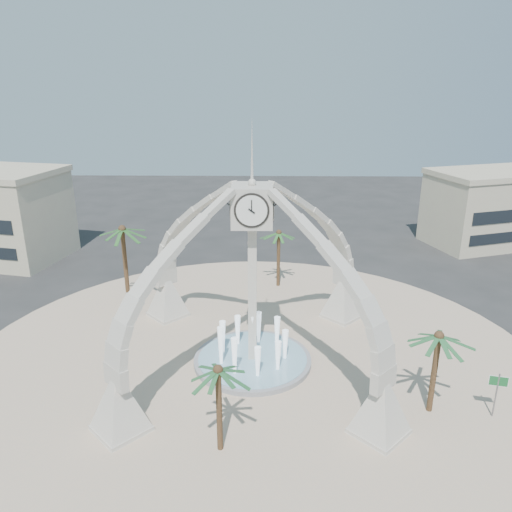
{
  "coord_description": "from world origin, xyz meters",
  "views": [
    {
      "loc": [
        0.75,
        -29.67,
        18.31
      ],
      "look_at": [
        0.2,
        2.0,
        7.06
      ],
      "focal_mm": 35.0,
      "sensor_mm": 36.0,
      "label": 1
    }
  ],
  "objects_px": {
    "fountain": "(253,359)",
    "palm_south": "(218,371)",
    "palm_east": "(439,337)",
    "palm_west": "(122,230)",
    "street_sign": "(498,387)",
    "clock_tower": "(252,275)",
    "palm_north": "(279,233)"
  },
  "relations": [
    {
      "from": "fountain",
      "to": "palm_south",
      "type": "height_order",
      "value": "palm_south"
    },
    {
      "from": "palm_east",
      "to": "palm_west",
      "type": "bearing_deg",
      "value": 146.56
    },
    {
      "from": "palm_south",
      "to": "fountain",
      "type": "bearing_deg",
      "value": 80.03
    },
    {
      "from": "palm_south",
      "to": "street_sign",
      "type": "xyz_separation_m",
      "value": [
        15.39,
        2.93,
        -2.71
      ]
    },
    {
      "from": "clock_tower",
      "to": "palm_north",
      "type": "bearing_deg",
      "value": 81.31
    },
    {
      "from": "palm_east",
      "to": "palm_north",
      "type": "xyz_separation_m",
      "value": [
        -8.38,
        18.56,
        0.28
      ]
    },
    {
      "from": "clock_tower",
      "to": "fountain",
      "type": "relative_size",
      "value": 2.24
    },
    {
      "from": "clock_tower",
      "to": "palm_east",
      "type": "height_order",
      "value": "clock_tower"
    },
    {
      "from": "palm_north",
      "to": "palm_south",
      "type": "xyz_separation_m",
      "value": [
        -3.56,
        -21.98,
        -0.41
      ]
    },
    {
      "from": "clock_tower",
      "to": "street_sign",
      "type": "relative_size",
      "value": 6.29
    },
    {
      "from": "clock_tower",
      "to": "palm_west",
      "type": "distance_m",
      "value": 14.06
    },
    {
      "from": "palm_south",
      "to": "palm_east",
      "type": "bearing_deg",
      "value": 16.01
    },
    {
      "from": "palm_east",
      "to": "palm_west",
      "type": "distance_m",
      "value": 25.54
    },
    {
      "from": "palm_north",
      "to": "palm_south",
      "type": "height_order",
      "value": "palm_north"
    },
    {
      "from": "fountain",
      "to": "palm_west",
      "type": "xyz_separation_m",
      "value": [
        -10.81,
        8.99,
        6.43
      ]
    },
    {
      "from": "palm_north",
      "to": "clock_tower",
      "type": "bearing_deg",
      "value": -98.69
    },
    {
      "from": "fountain",
      "to": "street_sign",
      "type": "xyz_separation_m",
      "value": [
        13.9,
        -5.54,
        1.75
      ]
    },
    {
      "from": "palm_east",
      "to": "fountain",
      "type": "bearing_deg",
      "value": 154.22
    },
    {
      "from": "clock_tower",
      "to": "fountain",
      "type": "height_order",
      "value": "clock_tower"
    },
    {
      "from": "clock_tower",
      "to": "palm_west",
      "type": "relative_size",
      "value": 2.37
    },
    {
      "from": "palm_north",
      "to": "street_sign",
      "type": "relative_size",
      "value": 2.05
    },
    {
      "from": "palm_south",
      "to": "street_sign",
      "type": "height_order",
      "value": "palm_south"
    },
    {
      "from": "clock_tower",
      "to": "street_sign",
      "type": "bearing_deg",
      "value": -21.71
    },
    {
      "from": "clock_tower",
      "to": "palm_west",
      "type": "bearing_deg",
      "value": 140.24
    },
    {
      "from": "street_sign",
      "to": "palm_north",
      "type": "bearing_deg",
      "value": 134.78
    },
    {
      "from": "palm_west",
      "to": "street_sign",
      "type": "relative_size",
      "value": 2.66
    },
    {
      "from": "clock_tower",
      "to": "fountain",
      "type": "bearing_deg",
      "value": 90.0
    },
    {
      "from": "fountain",
      "to": "palm_north",
      "type": "distance_m",
      "value": 14.51
    },
    {
      "from": "fountain",
      "to": "palm_west",
      "type": "height_order",
      "value": "palm_west"
    },
    {
      "from": "fountain",
      "to": "palm_south",
      "type": "relative_size",
      "value": 1.47
    },
    {
      "from": "palm_north",
      "to": "street_sign",
      "type": "distance_m",
      "value": 22.64
    },
    {
      "from": "fountain",
      "to": "palm_west",
      "type": "bearing_deg",
      "value": 140.25
    }
  ]
}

